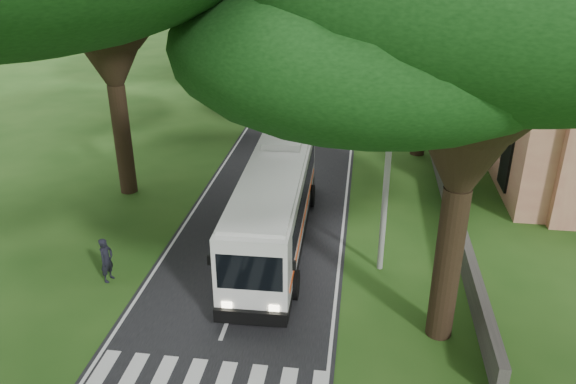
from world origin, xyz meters
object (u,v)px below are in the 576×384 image
Objects in this scene: pole_near at (387,177)px; distant_car_a at (287,74)px; pole_mid at (381,67)px; coach_bus at (275,202)px; pedestrian at (107,260)px; pole_far at (378,26)px; distant_car_b at (311,43)px; distant_car_c at (341,32)px.

pole_near is 33.61m from distant_car_a.
pole_mid reaches higher than coach_bus.
pole_mid is at bearing 74.47° from coach_bus.
pole_far is at bearing -3.33° from pedestrian.
distant_car_b and distant_car_c have the same top height.
pole_far is 12.27m from distant_car_b.
coach_bus is (-4.70, -38.39, -2.19)m from pole_far.
coach_bus is at bearing -45.84° from pedestrian.
distant_car_c is (-4.70, 37.65, -3.44)m from pole_mid.
pole_mid is at bearing -90.00° from pole_far.
coach_bus is 47.33m from distant_car_b.
distant_car_b is 0.88× the size of distant_car_c.
distant_car_a is (-8.50, 12.32, -3.55)m from pole_mid.
pole_near is 1.00× the size of pole_far.
coach_bus reaches higher than pedestrian.
pole_far reaches higher than distant_car_b.
pole_mid is 1.63× the size of distant_car_c.
pedestrian is (-3.08, -51.24, 0.20)m from distant_car_b.
pedestrian is (-6.19, -60.07, 0.20)m from distant_car_c.
distant_car_c is at bearing 5.18° from pedestrian.
distant_car_c reaches higher than distant_car_a.
distant_car_c is (0.00, 56.04, -1.25)m from coach_bus.
distant_car_b is at bearing 131.51° from pole_far.
distant_car_b is 9.36m from distant_car_c.
pole_near is at bearing 107.25° from distant_car_c.
pole_far is 11.99m from distant_car_a.
pole_far reaches higher than coach_bus.
distant_car_a is 0.71× the size of distant_car_c.
pedestrian is (-6.19, -4.03, -1.05)m from coach_bus.
pole_far is 4.22× the size of pedestrian.
pole_near is 57.94m from distant_car_c.
pole_near is 1.00× the size of pole_mid.
distant_car_b is at bearing 92.57° from coach_bus.
coach_bus is at bearing -96.98° from pole_far.
pole_mid is 4.22× the size of pedestrian.
coach_bus is (-4.70, 1.61, -2.19)m from pole_near.
distant_car_c is 60.39m from pedestrian.
distant_car_b is (-7.81, 8.82, -3.44)m from pole_far.
coach_bus is (-4.70, -18.39, -2.19)m from pole_mid.
pole_mid is at bearing -59.51° from distant_car_b.
distant_car_c is at bearing 94.66° from pole_near.
pedestrian is at bearing 96.71° from distant_car_c.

